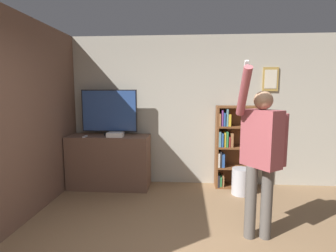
{
  "coord_description": "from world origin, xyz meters",
  "views": [
    {
      "loc": [
        0.08,
        -1.95,
        1.7
      ],
      "look_at": [
        -0.18,
        1.71,
        1.22
      ],
      "focal_mm": 28.0,
      "sensor_mm": 36.0,
      "label": 1
    }
  ],
  "objects_px": {
    "game_console": "(115,135)",
    "bookshelf": "(232,146)",
    "waste_bin": "(241,181)",
    "person": "(261,151)",
    "television": "(109,112)"
  },
  "relations": [
    {
      "from": "television",
      "to": "waste_bin",
      "type": "distance_m",
      "value": 2.56
    },
    {
      "from": "game_console",
      "to": "bookshelf",
      "type": "bearing_deg",
      "value": 8.54
    },
    {
      "from": "waste_bin",
      "to": "game_console",
      "type": "bearing_deg",
      "value": 178.64
    },
    {
      "from": "person",
      "to": "waste_bin",
      "type": "bearing_deg",
      "value": 141.23
    },
    {
      "from": "game_console",
      "to": "bookshelf",
      "type": "relative_size",
      "value": 0.18
    },
    {
      "from": "bookshelf",
      "to": "person",
      "type": "height_order",
      "value": "person"
    },
    {
      "from": "game_console",
      "to": "person",
      "type": "distance_m",
      "value": 2.47
    },
    {
      "from": "person",
      "to": "waste_bin",
      "type": "relative_size",
      "value": 4.58
    },
    {
      "from": "game_console",
      "to": "person",
      "type": "relative_size",
      "value": 0.13
    },
    {
      "from": "bookshelf",
      "to": "person",
      "type": "distance_m",
      "value": 1.71
    },
    {
      "from": "television",
      "to": "game_console",
      "type": "relative_size",
      "value": 3.67
    },
    {
      "from": "game_console",
      "to": "bookshelf",
      "type": "xyz_separation_m",
      "value": [
        2.03,
        0.3,
        -0.23
      ]
    },
    {
      "from": "game_console",
      "to": "waste_bin",
      "type": "height_order",
      "value": "game_console"
    },
    {
      "from": "waste_bin",
      "to": "person",
      "type": "bearing_deg",
      "value": -93.11
    },
    {
      "from": "bookshelf",
      "to": "waste_bin",
      "type": "xyz_separation_m",
      "value": [
        0.1,
        -0.35,
        -0.53
      ]
    }
  ]
}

